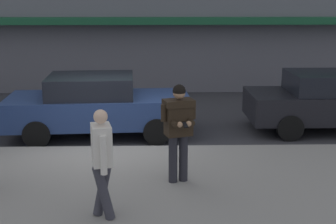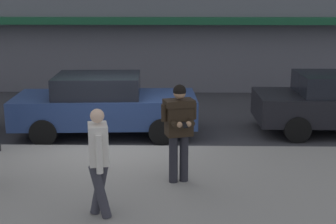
{
  "view_description": "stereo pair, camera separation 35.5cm",
  "coord_description": "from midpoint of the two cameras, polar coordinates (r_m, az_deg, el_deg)",
  "views": [
    {
      "loc": [
        1.11,
        -10.29,
        3.44
      ],
      "look_at": [
        1.31,
        -2.47,
        1.49
      ],
      "focal_mm": 50.0,
      "sensor_mm": 36.0,
      "label": 1
    },
    {
      "loc": [
        1.47,
        -10.29,
        3.44
      ],
      "look_at": [
        1.31,
        -2.47,
        1.49
      ],
      "focal_mm": 50.0,
      "sensor_mm": 36.0,
      "label": 2
    }
  ],
  "objects": [
    {
      "name": "curb_paint_line",
      "position": [
        10.9,
        -0.4,
        -4.39
      ],
      "size": [
        28.0,
        0.12,
        0.01
      ],
      "primitive_type": "cube",
      "color": "silver",
      "rests_on": "ground"
    },
    {
      "name": "pedestrian_in_light_coat",
      "position": [
        7.08,
        -7.02,
        -5.37
      ],
      "size": [
        0.39,
        0.59,
        1.7
      ],
      "color": "#33333D",
      "rests_on": "sidewalk"
    },
    {
      "name": "man_texting_on_phone",
      "position": [
        8.29,
        2.59,
        -1.34
      ],
      "size": [
        0.63,
        0.64,
        1.81
      ],
      "color": "#23232B",
      "rests_on": "sidewalk"
    },
    {
      "name": "sidewalk",
      "position": [
        8.17,
        -0.97,
        -10.35
      ],
      "size": [
        32.0,
        5.3,
        0.14
      ],
      "primitive_type": "cube",
      "color": "gray",
      "rests_on": "ground"
    },
    {
      "name": "parked_sedan_mid",
      "position": [
        11.82,
        -6.94,
        0.94
      ],
      "size": [
        4.59,
        2.12,
        1.54
      ],
      "color": "navy",
      "rests_on": "ground"
    },
    {
      "name": "ground_plane",
      "position": [
        10.93,
        -5.67,
        -4.43
      ],
      "size": [
        80.0,
        80.0,
        0.0
      ],
      "primitive_type": "plane",
      "color": "#333338"
    }
  ]
}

